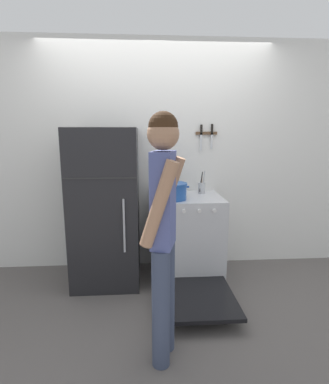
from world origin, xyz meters
The scene contains 9 objects.
ground_plane centered at (0.00, 0.00, 0.00)m, with size 14.00×14.00×0.00m, color #5B5654.
wall_back centered at (0.00, 0.03, 1.27)m, with size 10.00×0.06×2.55m.
refrigerator centered at (-0.54, -0.35, 0.80)m, with size 0.67×0.73×1.59m.
stove_range centered at (0.30, -0.36, 0.44)m, with size 0.73×1.36×0.89m.
dutch_oven_pot centered at (0.13, -0.46, 0.97)m, with size 0.34×0.30×0.19m.
tea_kettle centered at (0.15, -0.20, 0.96)m, with size 0.23×0.18×0.23m.
utensil_jar centered at (0.48, -0.19, 0.96)m, with size 0.08×0.08×0.25m.
person centered at (-0.03, -1.54, 0.96)m, with size 0.33×0.39×1.68m.
wall_knife_strip centered at (0.56, -0.02, 1.54)m, with size 0.24×0.03×0.29m.
Camera 1 is at (-0.14, -3.38, 1.55)m, focal length 28.00 mm.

